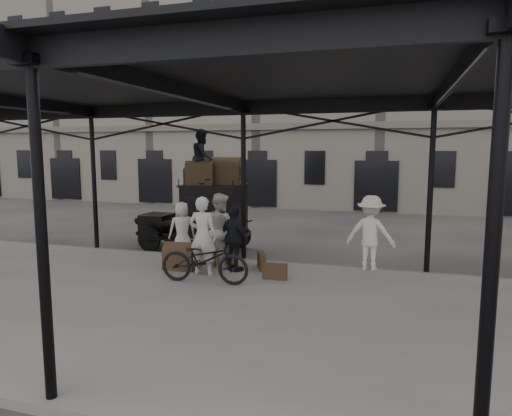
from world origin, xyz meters
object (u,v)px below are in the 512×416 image
(steamer_trunk_roof_near, at_px, (199,175))
(bicycle, at_px, (204,259))
(porter_official, at_px, (235,239))
(taxi, at_px, (206,214))
(porter_left, at_px, (203,236))
(steamer_trunk_platform, at_px, (180,258))

(steamer_trunk_roof_near, bearing_deg, bicycle, -82.10)
(porter_official, bearing_deg, steamer_trunk_roof_near, -21.91)
(taxi, relative_size, porter_left, 1.83)
(porter_left, bearing_deg, bicycle, 115.71)
(porter_official, distance_m, steamer_trunk_platform, 1.56)
(bicycle, bearing_deg, steamer_trunk_platform, 46.19)
(taxi, relative_size, porter_official, 2.12)
(taxi, distance_m, porter_left, 3.45)
(porter_official, distance_m, steamer_trunk_roof_near, 3.48)
(porter_left, relative_size, steamer_trunk_platform, 2.42)
(porter_left, bearing_deg, steamer_trunk_platform, -21.37)
(porter_official, height_order, bicycle, porter_official)
(porter_left, height_order, steamer_trunk_platform, porter_left)
(taxi, bearing_deg, porter_official, -53.67)
(steamer_trunk_platform, bearing_deg, taxi, 97.41)
(porter_left, distance_m, steamer_trunk_roof_near, 3.53)
(bicycle, xyz_separation_m, steamer_trunk_platform, (-1.10, 0.94, -0.26))
(taxi, xyz_separation_m, bicycle, (1.62, -3.86, -0.49))
(taxi, xyz_separation_m, porter_left, (1.30, -3.20, -0.05))
(taxi, height_order, steamer_trunk_platform, taxi)
(porter_official, distance_m, bicycle, 1.28)
(porter_official, xyz_separation_m, steamer_trunk_platform, (-1.43, -0.26, -0.56))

